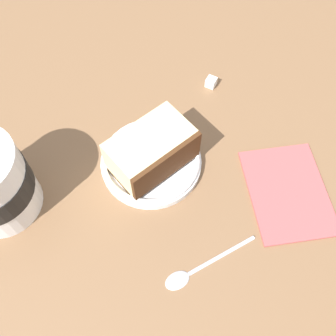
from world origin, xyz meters
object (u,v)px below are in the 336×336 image
Objects in this scene: small_plate at (151,161)px; teaspoon at (192,271)px; cake_slice at (152,151)px; folded_napkin at (288,191)px; sugar_cube at (211,82)px.

teaspoon is at bearing 101.63° from small_plate.
small_plate is at bearing -78.37° from teaspoon.
teaspoon is (-2.95, 14.82, -3.37)cm from cake_slice.
cake_slice reaches higher than folded_napkin.
cake_slice reaches higher than small_plate.
folded_napkin is (-17.00, 6.47, -0.53)cm from small_plate.
teaspoon is (-3.10, 15.05, -0.48)cm from small_plate.
cake_slice is 15.49cm from teaspoon.
teaspoon is 16.33cm from folded_napkin.
small_plate reaches higher than teaspoon.
teaspoon is 28.69cm from sugar_cube.
small_plate is 1.13× the size of teaspoon.
folded_napkin is at bearing 108.76° from sugar_cube.
teaspoon is 0.88× the size of folded_napkin.
teaspoon is at bearing 31.70° from folded_napkin.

